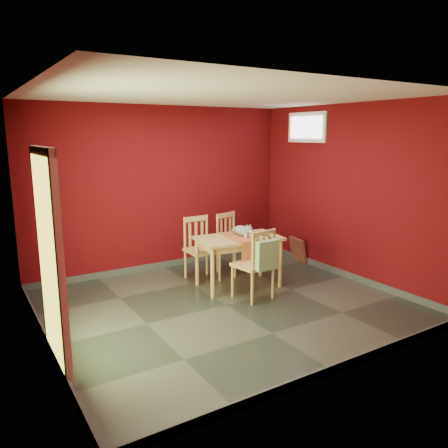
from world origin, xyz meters
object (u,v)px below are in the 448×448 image
chair_far_left (201,248)px  dining_table (239,243)px  chair_far_right (232,242)px  cat (242,229)px  chair_near (255,263)px  tote_bag (267,255)px  picture_frame (298,250)px

chair_far_left → dining_table: bearing=-62.6°
chair_far_right → cat: size_ratio=2.39×
chair_far_right → chair_near: (-0.40, -1.20, 0.01)m
cat → chair_near: bearing=-122.4°
chair_far_right → chair_far_left: bearing=-174.2°
chair_near → tote_bag: bearing=-84.7°
dining_table → chair_far_right: chair_far_right is taller
chair_near → cat: size_ratio=2.44×
chair_far_left → chair_far_right: bearing=5.8°
chair_far_right → tote_bag: size_ratio=2.10×
dining_table → cat: cat is taller
chair_near → picture_frame: chair_near is taller
cat → picture_frame: 1.73m
picture_frame → chair_far_left: bearing=178.2°
chair_far_left → tote_bag: chair_far_left is taller
chair_far_left → cat: chair_far_left is taller
chair_near → cat: bearing=73.0°
tote_bag → picture_frame: bearing=37.5°
chair_near → picture_frame: (1.72, 1.07, -0.29)m
dining_table → chair_far_right: (0.31, 0.66, -0.17)m
chair_far_left → cat: bearing=-52.4°
dining_table → cat: 0.23m
dining_table → tote_bag: tote_bag is taller
chair_near → tote_bag: chair_near is taller
cat → picture_frame: cat is taller
chair_far_right → chair_near: chair_near is taller
chair_far_left → picture_frame: bearing=-1.8°
cat → picture_frame: bearing=1.6°
dining_table → picture_frame: (1.63, 0.53, -0.45)m
chair_near → chair_far_left: bearing=101.3°
dining_table → chair_far_right: bearing=64.5°
dining_table → tote_bag: 0.77m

